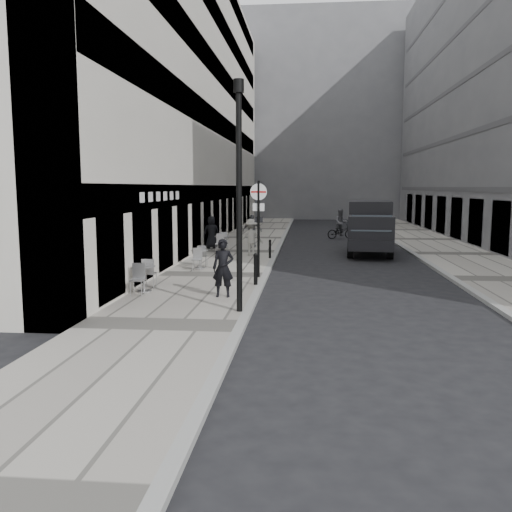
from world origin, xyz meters
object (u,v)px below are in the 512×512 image
at_px(sign_post, 259,216).
at_px(lamppost, 239,185).
at_px(panel_van, 370,224).
at_px(cyclist, 341,227).
at_px(walking_man, 223,268).

bearing_deg(sign_post, lamppost, -87.43).
relative_size(panel_van, cyclist, 2.96).
xyz_separation_m(sign_post, lamppost, (0.00, -5.66, 1.10)).
xyz_separation_m(walking_man, panel_van, (5.75, 12.31, 0.53)).
xyz_separation_m(walking_man, sign_post, (0.74, 3.78, 1.39)).
bearing_deg(cyclist, sign_post, -121.41).
xyz_separation_m(sign_post, panel_van, (5.02, 8.53, -0.87)).
relative_size(sign_post, panel_van, 0.60).
height_order(walking_man, cyclist, cyclist).
bearing_deg(lamppost, sign_post, 90.00).
height_order(walking_man, lamppost, lamppost).
distance_m(walking_man, panel_van, 13.59).
bearing_deg(panel_van, sign_post, -115.31).
height_order(sign_post, lamppost, lamppost).
bearing_deg(panel_van, lamppost, -104.32).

